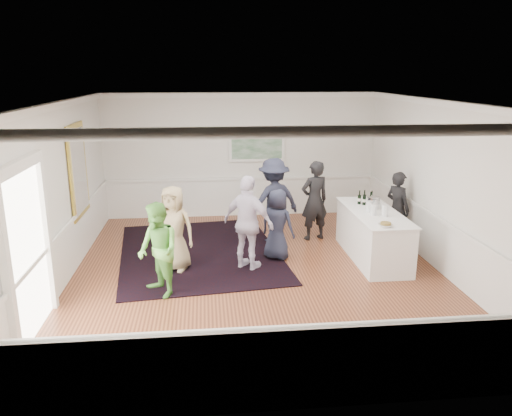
{
  "coord_description": "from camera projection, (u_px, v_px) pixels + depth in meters",
  "views": [
    {
      "loc": [
        -0.94,
        -8.77,
        3.7
      ],
      "look_at": [
        -0.01,
        0.2,
        1.23
      ],
      "focal_mm": 35.0,
      "sensor_mm": 36.0,
      "label": 1
    }
  ],
  "objects": [
    {
      "name": "mirror",
      "position": [
        78.0,
        170.0,
        9.92
      ],
      "size": [
        0.05,
        1.25,
        1.85
      ],
      "color": "gold",
      "rests_on": "wall_left"
    },
    {
      "name": "guest_navy",
      "position": [
        277.0,
        224.0,
        10.04
      ],
      "size": [
        0.84,
        0.78,
        1.45
      ],
      "primitive_type": "imported",
      "rotation": [
        0.0,
        0.0,
        2.54
      ],
      "color": "#1F2335",
      "rests_on": "floor"
    },
    {
      "name": "serving_table",
      "position": [
        373.0,
        235.0,
        10.12
      ],
      "size": [
        0.93,
        2.45,
        0.99
      ],
      "color": "white",
      "rests_on": "floor"
    },
    {
      "name": "guest_green",
      "position": [
        158.0,
        250.0,
        8.34
      ],
      "size": [
        0.94,
        0.99,
        1.62
      ],
      "primitive_type": "imported",
      "rotation": [
        0.0,
        0.0,
        -1.01
      ],
      "color": "#60AD45",
      "rests_on": "floor"
    },
    {
      "name": "area_rug",
      "position": [
        200.0,
        252.0,
        10.55
      ],
      "size": [
        3.69,
        4.58,
        0.02
      ],
      "primitive_type": "cube",
      "rotation": [
        0.0,
        0.0,
        0.11
      ],
      "color": "black",
      "rests_on": "floor"
    },
    {
      "name": "wall_right",
      "position": [
        442.0,
        187.0,
        9.41
      ],
      "size": [
        0.02,
        8.0,
        3.2
      ],
      "primitive_type": "cube",
      "color": "white",
      "rests_on": "floor"
    },
    {
      "name": "ice_bucket",
      "position": [
        373.0,
        203.0,
        10.17
      ],
      "size": [
        0.26,
        0.26,
        0.25
      ],
      "primitive_type": "cylinder",
      "color": "silver",
      "rests_on": "serving_table"
    },
    {
      "name": "juice_pitchers",
      "position": [
        376.0,
        209.0,
        9.75
      ],
      "size": [
        0.33,
        0.43,
        0.24
      ],
      "color": "#71AE3E",
      "rests_on": "serving_table"
    },
    {
      "name": "wall_left",
      "position": [
        59.0,
        196.0,
        8.72
      ],
      "size": [
        0.02,
        8.0,
        3.2
      ],
      "primitive_type": "cube",
      "color": "white",
      "rests_on": "floor"
    },
    {
      "name": "guest_dark_a",
      "position": [
        274.0,
        201.0,
        11.0
      ],
      "size": [
        1.39,
        1.08,
        1.89
      ],
      "primitive_type": "imported",
      "rotation": [
        0.0,
        0.0,
        3.5
      ],
      "color": "#1F2335",
      "rests_on": "floor"
    },
    {
      "name": "landscape_painting",
      "position": [
        257.0,
        149.0,
        12.84
      ],
      "size": [
        1.44,
        0.06,
        0.66
      ],
      "color": "white",
      "rests_on": "wall_back"
    },
    {
      "name": "bartender",
      "position": [
        397.0,
        209.0,
        10.83
      ],
      "size": [
        0.63,
        0.71,
        1.64
      ],
      "primitive_type": "imported",
      "rotation": [
        0.0,
        0.0,
        2.06
      ],
      "color": "black",
      "rests_on": "floor"
    },
    {
      "name": "guest_tan",
      "position": [
        174.0,
        229.0,
        9.43
      ],
      "size": [
        0.93,
        0.74,
        1.65
      ],
      "primitive_type": "imported",
      "rotation": [
        0.0,
        0.0,
        -0.31
      ],
      "color": "tan",
      "rests_on": "floor"
    },
    {
      "name": "wall_back",
      "position": [
        241.0,
        156.0,
        12.9
      ],
      "size": [
        7.0,
        0.02,
        3.2
      ],
      "primitive_type": "cube",
      "color": "white",
      "rests_on": "floor"
    },
    {
      "name": "floor",
      "position": [
        257.0,
        273.0,
        9.49
      ],
      "size": [
        8.0,
        8.0,
        0.0
      ],
      "primitive_type": "plane",
      "color": "brown",
      "rests_on": "ground"
    },
    {
      "name": "doorway",
      "position": [
        26.0,
        241.0,
        6.95
      ],
      "size": [
        0.1,
        1.78,
        2.56
      ],
      "color": "white",
      "rests_on": "wall_left"
    },
    {
      "name": "guest_lilac",
      "position": [
        248.0,
        223.0,
        9.47
      ],
      "size": [
        1.13,
        1.01,
        1.84
      ],
      "primitive_type": "imported",
      "rotation": [
        0.0,
        0.0,
        2.49
      ],
      "color": "silver",
      "rests_on": "floor"
    },
    {
      "name": "nut_bowl",
      "position": [
        386.0,
        225.0,
        9.0
      ],
      "size": [
        0.26,
        0.26,
        0.08
      ],
      "color": "white",
      "rests_on": "serving_table"
    },
    {
      "name": "wainscoting",
      "position": [
        257.0,
        248.0,
        9.36
      ],
      "size": [
        7.0,
        8.0,
        1.0
      ],
      "primitive_type": null,
      "color": "white",
      "rests_on": "floor"
    },
    {
      "name": "wall_front",
      "position": [
        298.0,
        279.0,
        5.23
      ],
      "size": [
        7.0,
        0.02,
        3.2
      ],
      "primitive_type": "cube",
      "color": "white",
      "rests_on": "floor"
    },
    {
      "name": "ceiling",
      "position": [
        258.0,
        101.0,
        8.64
      ],
      "size": [
        7.0,
        8.0,
        0.02
      ],
      "primitive_type": "cube",
      "color": "white",
      "rests_on": "wall_back"
    },
    {
      "name": "wine_bottles",
      "position": [
        366.0,
        197.0,
        10.47
      ],
      "size": [
        0.33,
        0.24,
        0.31
      ],
      "color": "black",
      "rests_on": "serving_table"
    },
    {
      "name": "guest_dark_b",
      "position": [
        314.0,
        201.0,
        11.18
      ],
      "size": [
        0.75,
        0.6,
        1.81
      ],
      "primitive_type": "imported",
      "rotation": [
        0.0,
        0.0,
        3.43
      ],
      "color": "black",
      "rests_on": "floor"
    }
  ]
}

